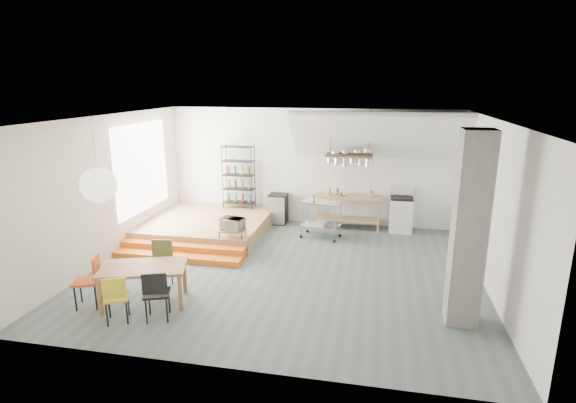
% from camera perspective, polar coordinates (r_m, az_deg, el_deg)
% --- Properties ---
extents(floor, '(8.00, 8.00, 0.00)m').
position_cam_1_polar(floor, '(9.68, -0.39, -8.67)').
color(floor, '#556163').
rests_on(floor, ground).
extents(wall_back, '(8.00, 0.04, 3.20)m').
position_cam_1_polar(wall_back, '(12.53, 2.88, 4.42)').
color(wall_back, silver).
rests_on(wall_back, ground).
extents(wall_left, '(0.04, 7.00, 3.20)m').
position_cam_1_polar(wall_left, '(10.70, -21.88, 1.55)').
color(wall_left, silver).
rests_on(wall_left, ground).
extents(wall_right, '(0.04, 7.00, 3.20)m').
position_cam_1_polar(wall_right, '(9.24, 24.66, -0.72)').
color(wall_right, silver).
rests_on(wall_right, ground).
extents(ceiling, '(8.00, 7.00, 0.02)m').
position_cam_1_polar(ceiling, '(8.90, -0.42, 10.57)').
color(ceiling, white).
rests_on(ceiling, wall_back).
extents(slope_ceiling, '(4.40, 1.44, 1.32)m').
position_cam_1_polar(slope_ceiling, '(11.67, 11.35, 8.09)').
color(slope_ceiling, white).
rests_on(slope_ceiling, wall_back).
extents(window_pane, '(0.02, 2.50, 2.20)m').
position_cam_1_polar(window_pane, '(11.91, -18.00, 4.13)').
color(window_pane, white).
rests_on(window_pane, wall_left).
extents(platform, '(3.00, 3.00, 0.40)m').
position_cam_1_polar(platform, '(12.10, -10.11, -3.02)').
color(platform, '#A47C52').
rests_on(platform, ground).
extents(step_lower, '(3.00, 0.35, 0.13)m').
position_cam_1_polar(step_lower, '(10.46, -13.96, -6.90)').
color(step_lower, orange).
rests_on(step_lower, ground).
extents(step_upper, '(3.00, 0.35, 0.27)m').
position_cam_1_polar(step_upper, '(10.73, -13.19, -5.91)').
color(step_upper, orange).
rests_on(step_upper, ground).
extents(concrete_column, '(0.50, 0.50, 3.20)m').
position_cam_1_polar(concrete_column, '(7.68, 22.00, -3.41)').
color(concrete_column, slate).
rests_on(concrete_column, ground).
extents(kitchen_counter, '(1.80, 0.60, 0.91)m').
position_cam_1_polar(kitchen_counter, '(12.30, 7.65, -0.56)').
color(kitchen_counter, '#A47C52').
rests_on(kitchen_counter, ground).
extents(stove, '(0.60, 0.60, 1.18)m').
position_cam_1_polar(stove, '(12.34, 14.12, -1.53)').
color(stove, white).
rests_on(stove, ground).
extents(pot_rack, '(1.20, 0.50, 1.43)m').
position_cam_1_polar(pot_rack, '(11.79, 7.93, 5.49)').
color(pot_rack, '#3D2618').
rests_on(pot_rack, ceiling).
extents(wire_shelving, '(0.88, 0.38, 1.80)m').
position_cam_1_polar(wire_shelving, '(12.74, -6.28, 3.27)').
color(wire_shelving, black).
rests_on(wire_shelving, platform).
extents(microwave_shelf, '(0.60, 0.40, 0.16)m').
position_cam_1_polar(microwave_shelf, '(10.51, -7.06, -3.67)').
color(microwave_shelf, '#A47C52').
rests_on(microwave_shelf, platform).
extents(paper_lantern, '(0.60, 0.60, 0.60)m').
position_cam_1_polar(paper_lantern, '(8.17, -22.94, 1.91)').
color(paper_lantern, white).
rests_on(paper_lantern, ceiling).
extents(dining_table, '(1.68, 1.26, 0.71)m').
position_cam_1_polar(dining_table, '(8.48, -17.94, -8.31)').
color(dining_table, brown).
rests_on(dining_table, ground).
extents(chair_mustard, '(0.51, 0.51, 0.84)m').
position_cam_1_polar(chair_mustard, '(8.01, -21.03, -11.03)').
color(chair_mustard, gold).
rests_on(chair_mustard, ground).
extents(chair_black, '(0.53, 0.53, 0.90)m').
position_cam_1_polar(chair_black, '(7.85, -16.42, -10.86)').
color(chair_black, black).
rests_on(chair_black, ground).
extents(chair_olive, '(0.47, 0.47, 0.92)m').
position_cam_1_polar(chair_olive, '(9.10, -15.85, -7.12)').
color(chair_olive, olive).
rests_on(chair_olive, ground).
extents(chair_red, '(0.54, 0.54, 0.92)m').
position_cam_1_polar(chair_red, '(8.74, -23.77, -8.75)').
color(chair_red, '#C3471B').
rests_on(chair_red, ground).
extents(rolling_cart, '(1.06, 0.73, 0.96)m').
position_cam_1_polar(rolling_cart, '(11.45, 4.20, -1.64)').
color(rolling_cart, silver).
rests_on(rolling_cart, ground).
extents(mini_fridge, '(0.50, 0.50, 0.84)m').
position_cam_1_polar(mini_fridge, '(12.67, -1.26, -0.93)').
color(mini_fridge, black).
rests_on(mini_fridge, ground).
extents(microwave, '(0.58, 0.46, 0.28)m').
position_cam_1_polar(microwave, '(10.46, -7.09, -2.83)').
color(microwave, beige).
rests_on(microwave, microwave_shelf).
extents(bowl, '(0.30, 0.30, 0.06)m').
position_cam_1_polar(bowl, '(12.18, 6.81, 0.84)').
color(bowl, silver).
rests_on(bowl, kitchen_counter).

